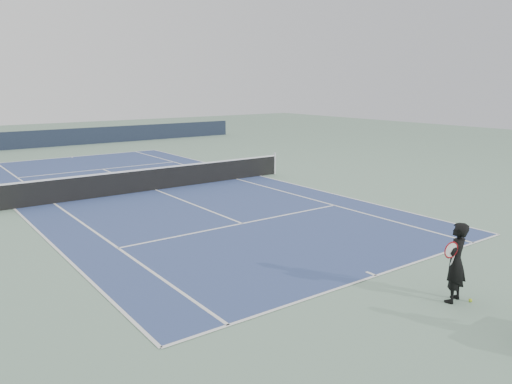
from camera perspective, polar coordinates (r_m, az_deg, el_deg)
ground at (r=21.41m, az=-11.39°, el=0.21°), size 80.00×80.00×0.00m
court_surface at (r=21.41m, az=-11.39°, el=0.23°), size 10.97×23.77×0.01m
tennis_net at (r=21.31m, az=-11.45°, el=1.54°), size 12.90×0.10×1.07m
windscreen_far at (r=38.14m, az=-22.97°, el=5.64°), size 30.00×0.25×1.20m
tennis_player at (r=11.00m, az=21.84°, el=-7.48°), size 0.81×0.60×1.68m
tennis_ball at (r=11.38m, az=23.30°, el=-11.30°), size 0.07×0.07×0.07m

